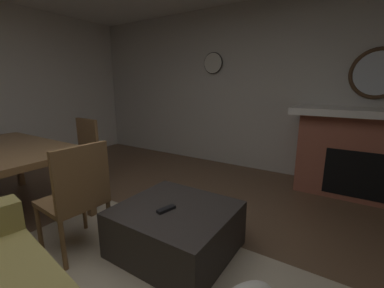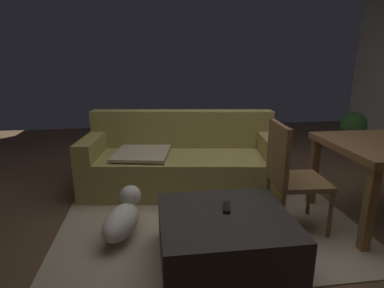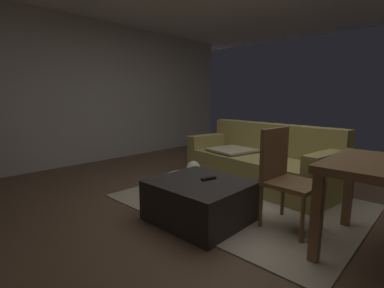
{
  "view_description": "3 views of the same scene",
  "coord_description": "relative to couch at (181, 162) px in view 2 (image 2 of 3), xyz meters",
  "views": [
    {
      "loc": [
        -1.32,
        0.85,
        1.36
      ],
      "look_at": [
        -0.4,
        -0.56,
        0.97
      ],
      "focal_mm": 23.43,
      "sensor_mm": 36.0,
      "label": 1
    },
    {
      "loc": [
        -0.69,
        -2.54,
        1.45
      ],
      "look_at": [
        -0.47,
        -0.95,
        1.0
      ],
      "focal_mm": 29.4,
      "sensor_mm": 36.0,
      "label": 2
    },
    {
      "loc": [
        1.55,
        -2.62,
        1.2
      ],
      "look_at": [
        -0.51,
        -0.43,
        0.71
      ],
      "focal_mm": 25.97,
      "sensor_mm": 36.0,
      "label": 3
    }
  ],
  "objects": [
    {
      "name": "area_rug",
      "position": [
        0.16,
        -0.74,
        -0.3
      ],
      "size": [
        2.6,
        2.0,
        0.01
      ],
      "primitive_type": "cube",
      "color": "tan",
      "rests_on": "ground"
    },
    {
      "name": "ottoman_coffee_table",
      "position": [
        0.16,
        -1.42,
        -0.11
      ],
      "size": [
        0.9,
        0.83,
        0.4
      ],
      "primitive_type": "cube",
      "color": "#2D2826",
      "rests_on": "ground"
    },
    {
      "name": "dining_chair_west",
      "position": [
        0.81,
        -0.99,
        0.22
      ],
      "size": [
        0.47,
        0.47,
        0.93
      ],
      "color": "brown",
      "rests_on": "ground"
    },
    {
      "name": "floor",
      "position": [
        0.36,
        -0.79,
        -0.31
      ],
      "size": [
        8.26,
        8.26,
        0.0
      ],
      "primitive_type": "plane",
      "color": "brown"
    },
    {
      "name": "tv_remote",
      "position": [
        0.19,
        -1.34,
        0.1
      ],
      "size": [
        0.09,
        0.17,
        0.02
      ],
      "primitive_type": "cube",
      "rotation": [
        0.0,
        0.0,
        -0.24
      ],
      "color": "black",
      "rests_on": "ottoman_coffee_table"
    },
    {
      "name": "potted_plant",
      "position": [
        2.91,
        1.22,
        0.04
      ],
      "size": [
        0.41,
        0.41,
        0.59
      ],
      "color": "beige",
      "rests_on": "ground"
    },
    {
      "name": "small_dog",
      "position": [
        -0.58,
        -0.98,
        -0.12
      ],
      "size": [
        0.38,
        0.57,
        0.34
      ],
      "color": "silver",
      "rests_on": "ground"
    },
    {
      "name": "couch",
      "position": [
        0.0,
        0.0,
        0.0
      ],
      "size": [
        2.2,
        1.12,
        0.85
      ],
      "color": "#9E8E4C",
      "rests_on": "ground"
    }
  ]
}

